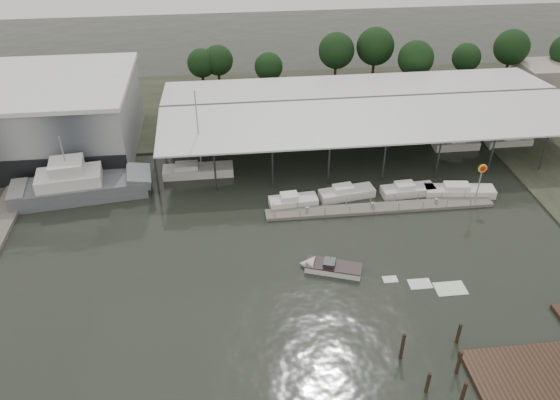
{
  "coord_description": "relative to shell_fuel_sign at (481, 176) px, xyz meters",
  "views": [
    {
      "loc": [
        -3.18,
        -42.78,
        38.12
      ],
      "look_at": [
        2.69,
        9.7,
        2.5
      ],
      "focal_mm": 35.0,
      "sensor_mm": 36.0,
      "label": 1
    }
  ],
  "objects": [
    {
      "name": "floating_dock",
      "position": [
        -12.0,
        0.01,
        -3.72
      ],
      "size": [
        28.0,
        2.0,
        1.4
      ],
      "color": "slate",
      "rests_on": "ground"
    },
    {
      "name": "moored_cruiser_0",
      "position": [
        -22.47,
        2.09,
        -3.31
      ],
      "size": [
        6.07,
        2.65,
        1.7
      ],
      "rotation": [
        0.0,
        0.0,
        0.08
      ],
      "color": "silver",
      "rests_on": "ground"
    },
    {
      "name": "moored_cruiser_2",
      "position": [
        -7.71,
        2.95,
        -3.31
      ],
      "size": [
        6.9,
        2.69,
        1.7
      ],
      "rotation": [
        0.0,
        0.0,
        0.07
      ],
      "color": "silver",
      "rests_on": "ground"
    },
    {
      "name": "land_strip_far",
      "position": [
        -27.0,
        32.01,
        -3.83
      ],
      "size": [
        140.0,
        30.0,
        0.3
      ],
      "color": "#3E4433",
      "rests_on": "ground"
    },
    {
      "name": "storage_warehouse",
      "position": [
        -55.0,
        19.95,
        1.36
      ],
      "size": [
        24.5,
        20.5,
        10.5
      ],
      "color": "gray",
      "rests_on": "ground"
    },
    {
      "name": "shell_fuel_sign",
      "position": [
        0.0,
        0.0,
        0.0
      ],
      "size": [
        1.1,
        0.18,
        5.55
      ],
      "color": "gray",
      "rests_on": "ground"
    },
    {
      "name": "trawler_dock",
      "position": [
        -57.0,
        4.01,
        -3.68
      ],
      "size": [
        3.0,
        18.0,
        0.5
      ],
      "color": "slate",
      "rests_on": "ground"
    },
    {
      "name": "covered_boat_shed",
      "position": [
        -10.0,
        18.01,
        2.2
      ],
      "size": [
        58.24,
        24.0,
        6.96
      ],
      "color": "white",
      "rests_on": "ground"
    },
    {
      "name": "moored_cruiser_3",
      "position": [
        -1.28,
        2.04,
        -3.31
      ],
      "size": [
        8.9,
        3.2,
        1.7
      ],
      "rotation": [
        0.0,
        0.0,
        -0.12
      ],
      "color": "silver",
      "rests_on": "ground"
    },
    {
      "name": "mooring_pilings",
      "position": [
        -13.47,
        -25.23,
        -2.91
      ],
      "size": [
        5.85,
        8.69,
        3.75
      ],
      "color": "black",
      "rests_on": "ground"
    },
    {
      "name": "moored_cruiser_1",
      "position": [
        -15.54,
        3.19,
        -3.31
      ],
      "size": [
        7.21,
        3.27,
        1.7
      ],
      "rotation": [
        0.0,
        0.0,
        0.16
      ],
      "color": "silver",
      "rests_on": "ground"
    },
    {
      "name": "horizon_tree_line",
      "position": [
        -0.6,
        38.35,
        1.96
      ],
      "size": [
        70.65,
        11.75,
        10.03
      ],
      "color": "black",
      "rests_on": "ground"
    },
    {
      "name": "grey_trawler",
      "position": [
        -48.57,
        7.13,
        -2.35
      ],
      "size": [
        17.47,
        7.08,
        8.84
      ],
      "rotation": [
        0.0,
        0.0,
        0.13
      ],
      "color": "slate",
      "rests_on": "ground"
    },
    {
      "name": "speedboat_underway",
      "position": [
        -20.32,
        -10.25,
        -3.53
      ],
      "size": [
        16.92,
        7.37,
        2.0
      ],
      "rotation": [
        0.0,
        0.0,
        2.8
      ],
      "color": "silver",
      "rests_on": "ground"
    },
    {
      "name": "white_sailboat",
      "position": [
        -34.25,
        10.67,
        -3.28
      ],
      "size": [
        9.32,
        2.66,
        12.16
      ],
      "rotation": [
        0.0,
        0.0,
        0.01
      ],
      "color": "silver",
      "rests_on": "ground"
    },
    {
      "name": "ground",
      "position": [
        -27.0,
        -9.99,
        -3.93
      ],
      "size": [
        200.0,
        200.0,
        0.0
      ],
      "primitive_type": "plane",
      "color": "black",
      "rests_on": "ground"
    }
  ]
}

